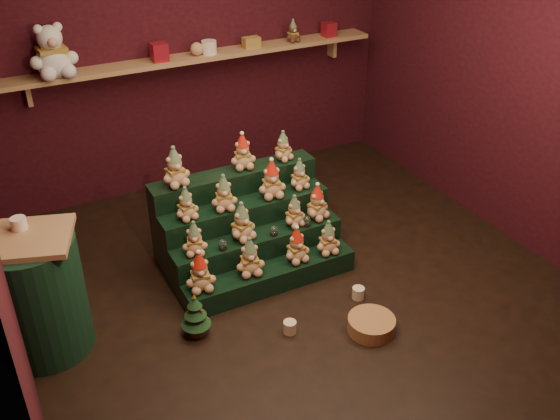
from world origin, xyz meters
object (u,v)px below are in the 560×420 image
riser_tier_front (271,278)px  snow_globe_a (223,245)px  white_bear (50,44)px  wicker_basket (371,325)px  mini_christmas_tree (196,315)px  snow_globe_b (274,231)px  side_table (37,294)px  brown_bear (293,31)px  snow_globe_c (307,221)px  mug_left (290,327)px  mug_right (358,293)px

riser_tier_front → snow_globe_a: (-0.32, 0.16, 0.31)m
snow_globe_a → white_bear: size_ratio=0.16×
wicker_basket → mini_christmas_tree: bearing=154.3°
snow_globe_b → side_table: bearing=-179.1°
brown_bear → snow_globe_a: bearing=-137.2°
wicker_basket → snow_globe_c: bearing=90.2°
snow_globe_c → side_table: bearing=-179.2°
white_bear → mug_left: bearing=-71.8°
snow_globe_b → brown_bear: 2.24m
snow_globe_b → snow_globe_c: snow_globe_c is taller
snow_globe_a → wicker_basket: size_ratio=0.25×
snow_globe_c → mug_left: size_ratio=0.93×
snow_globe_a → snow_globe_b: (0.43, 0.00, -0.00)m
snow_globe_c → white_bear: 2.53m
mug_right → white_bear: bearing=125.1°
mug_left → white_bear: white_bear is taller
snow_globe_b → mug_left: bearing=-108.1°
snow_globe_b → white_bear: 2.37m
snow_globe_c → white_bear: size_ratio=0.16×
white_bear → wicker_basket: bearing=-64.3°
mini_christmas_tree → mug_left: bearing=-25.8°
mug_left → wicker_basket: wicker_basket is taller
wicker_basket → snow_globe_a: bearing=127.8°
brown_bear → side_table: bearing=-154.4°
snow_globe_c → side_table: (-2.06, -0.03, 0.04)m
snow_globe_b → snow_globe_c: size_ratio=0.92×
side_table → mug_right: side_table is taller
snow_globe_a → brown_bear: (1.50, 1.68, 1.02)m
mug_right → brown_bear: brown_bear is taller
side_table → mug_left: (1.54, -0.66, -0.40)m
mug_right → wicker_basket: wicker_basket is taller
snow_globe_b → mug_right: size_ratio=0.85×
riser_tier_front → mini_christmas_tree: bearing=-161.2°
snow_globe_b → snow_globe_c: bearing=0.0°
mini_christmas_tree → white_bear: (-0.35, 2.08, 1.42)m
riser_tier_front → mug_right: size_ratio=14.90×
mug_right → white_bear: 3.17m
brown_bear → white_bear: bearing=174.5°
side_table → white_bear: 2.14m
snow_globe_a → side_table: size_ratio=0.10×
snow_globe_c → brown_bear: bearing=65.2°
wicker_basket → white_bear: 3.37m
brown_bear → mini_christmas_tree: bearing=-137.7°
mini_christmas_tree → wicker_basket: 1.24m
snow_globe_b → brown_bear: bearing=57.5°
snow_globe_c → wicker_basket: snow_globe_c is taller
mug_left → brown_bear: brown_bear is taller
side_table → white_bear: (0.59, 1.71, 1.15)m
snow_globe_c → mug_right: 0.70m
mug_left → mug_right: (0.64, 0.10, 0.00)m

